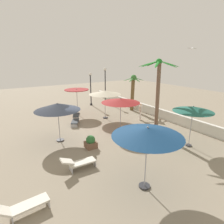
{
  "coord_description": "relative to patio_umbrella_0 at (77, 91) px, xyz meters",
  "views": [
    {
      "loc": [
        12.4,
        -4.77,
        5.68
      ],
      "look_at": [
        0.0,
        2.96,
        1.4
      ],
      "focal_mm": 29.61,
      "sensor_mm": 36.0,
      "label": 1
    }
  ],
  "objects": [
    {
      "name": "lamp_post_0",
      "position": [
        -3.06,
        5.12,
        0.46
      ],
      "size": [
        0.4,
        0.4,
        4.53
      ],
      "color": "black",
      "rests_on": "ground_plane"
    },
    {
      "name": "boundary_wall",
      "position": [
        5.34,
        6.42,
        -2.03
      ],
      "size": [
        25.2,
        0.3,
        0.89
      ],
      "primitive_type": "cube",
      "color": "silver",
      "rests_on": "ground_plane"
    },
    {
      "name": "patio_umbrella_1",
      "position": [
        5.5,
        -3.55,
        0.03
      ],
      "size": [
        3.09,
        3.09,
        2.79
      ],
      "color": "#333338",
      "rests_on": "ground_plane"
    },
    {
      "name": "palm_tree_0",
      "position": [
        1.9,
        5.76,
        0.02
      ],
      "size": [
        2.28,
        2.18,
        3.98
      ],
      "color": "brown",
      "rests_on": "ground_plane"
    },
    {
      "name": "ground_plane",
      "position": [
        5.34,
        -2.04,
        -2.47
      ],
      "size": [
        56.0,
        56.0,
        0.0
      ],
      "primitive_type": "plane",
      "color": "gray"
    },
    {
      "name": "patio_umbrella_2",
      "position": [
        10.89,
        3.54,
        0.09
      ],
      "size": [
        2.52,
        2.52,
        2.8
      ],
      "color": "#333338",
      "rests_on": "ground_plane"
    },
    {
      "name": "patio_umbrella_3",
      "position": [
        12.44,
        -1.75,
        0.23
      ],
      "size": [
        3.05,
        3.05,
        2.96
      ],
      "color": "#333338",
      "rests_on": "ground_plane"
    },
    {
      "name": "palm_tree_1",
      "position": [
        8.02,
        3.24,
        1.17
      ],
      "size": [
        2.9,
        2.9,
        5.66
      ],
      "color": "brown",
      "rests_on": "ground_plane"
    },
    {
      "name": "lounge_chair_1",
      "position": [
        9.53,
        -3.77,
        -2.06
      ],
      "size": [
        0.6,
        1.85,
        0.81
      ],
      "color": "#B7B7BC",
      "rests_on": "ground_plane"
    },
    {
      "name": "seagull_0",
      "position": [
        7.23,
        7.83,
        4.0
      ],
      "size": [
        0.43,
        0.9,
        0.15
      ],
      "color": "white"
    },
    {
      "name": "lamp_post_2",
      "position": [
        -2.76,
        2.89,
        -0.12
      ],
      "size": [
        0.34,
        0.34,
        4.01
      ],
      "color": "black",
      "rests_on": "ground_plane"
    },
    {
      "name": "planter",
      "position": [
        7.62,
        -2.15,
        -2.09
      ],
      "size": [
        0.7,
        0.7,
        0.85
      ],
      "color": "brown",
      "rests_on": "ground_plane"
    },
    {
      "name": "patio_umbrella_0",
      "position": [
        0.0,
        0.0,
        0.0
      ],
      "size": [
        2.45,
        2.45,
        2.71
      ],
      "color": "#333338",
      "rests_on": "ground_plane"
    },
    {
      "name": "lounge_chair_2",
      "position": [
        11.25,
        -6.67,
        -2.08
      ],
      "size": [
        0.72,
        1.93,
        0.84
      ],
      "color": "#B7B7BC",
      "rests_on": "ground_plane"
    },
    {
      "name": "patio_umbrella_4",
      "position": [
        2.73,
        1.77,
        0.06
      ],
      "size": [
        3.05,
        3.05,
        2.77
      ],
      "color": "#333338",
      "rests_on": "ground_plane"
    },
    {
      "name": "guest_0",
      "position": [
        5.0,
        4.3,
        -1.49
      ],
      "size": [
        0.4,
        0.48,
        1.62
      ],
      "color": "silver",
      "rests_on": "ground_plane"
    },
    {
      "name": "patio_umbrella_5",
      "position": [
        5.99,
        1.32,
        -0.04
      ],
      "size": [
        3.09,
        3.09,
        2.67
      ],
      "color": "#333338",
      "rests_on": "ground_plane"
    },
    {
      "name": "lounge_chair_0",
      "position": [
        2.81,
        -1.35,
        -2.06
      ],
      "size": [
        1.88,
        1.37,
        0.81
      ],
      "color": "#B7B7BC",
      "rests_on": "ground_plane"
    }
  ]
}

